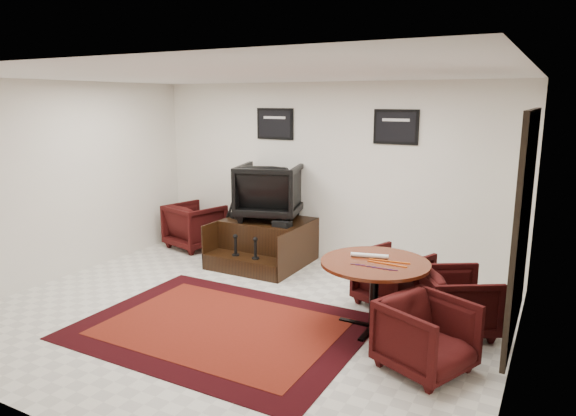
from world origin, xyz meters
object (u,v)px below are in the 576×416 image
object	(u,v)px
table_chair_window	(457,299)
table_chair_corner	(426,333)
meeting_table	(375,269)
table_chair_back	(393,275)
shine_podium	(266,243)
armchair_side	(195,223)
shine_chair	(270,188)

from	to	relation	value
table_chair_window	table_chair_corner	size ratio (longest dim) A/B	1.01
meeting_table	table_chair_corner	size ratio (longest dim) A/B	1.57
meeting_table	table_chair_back	size ratio (longest dim) A/B	1.55
shine_podium	armchair_side	xyz separation A→B (m)	(-1.51, 0.13, 0.11)
armchair_side	table_chair_window	xyz separation A→B (m)	(4.64, -1.28, -0.04)
armchair_side	shine_chair	bearing A→B (deg)	-165.05
meeting_table	shine_podium	bearing A→B (deg)	146.96
shine_chair	table_chair_back	xyz separation A→B (m)	(2.29, -0.86, -0.78)
shine_podium	table_chair_corner	distance (m)	3.72
shine_podium	meeting_table	xyz separation A→B (m)	(2.30, -1.50, 0.38)
shine_chair	table_chair_corner	xyz separation A→B (m)	(3.04, -2.29, -0.78)
armchair_side	table_chair_window	world-z (taller)	armchair_side
table_chair_window	armchair_side	bearing A→B (deg)	43.37
shine_chair	table_chair_back	distance (m)	2.56
table_chair_corner	shine_podium	bearing A→B (deg)	78.72
shine_chair	shine_podium	bearing A→B (deg)	74.38
table_chair_corner	table_chair_back	bearing A→B (deg)	51.94
armchair_side	table_chair_window	bearing A→B (deg)	179.30
table_chair_corner	shine_chair	bearing A→B (deg)	76.99
shine_podium	table_chair_window	bearing A→B (deg)	-20.09
shine_podium	shine_chair	world-z (taller)	shine_chair
shine_podium	table_chair_corner	size ratio (longest dim) A/B	1.77
shine_podium	armchair_side	size ratio (longest dim) A/B	1.59
armchair_side	table_chair_back	bearing A→B (deg)	-178.03
shine_podium	table_chair_back	distance (m)	2.40
shine_chair	meeting_table	distance (m)	2.86
shine_chair	meeting_table	size ratio (longest dim) A/B	0.81
armchair_side	meeting_table	bearing A→B (deg)	171.54
table_chair_window	table_chair_corner	bearing A→B (deg)	143.35
shine_podium	table_chair_window	xyz separation A→B (m)	(3.14, -1.15, 0.07)
table_chair_back	armchair_side	bearing A→B (deg)	8.62
table_chair_back	table_chair_corner	world-z (taller)	table_chair_back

